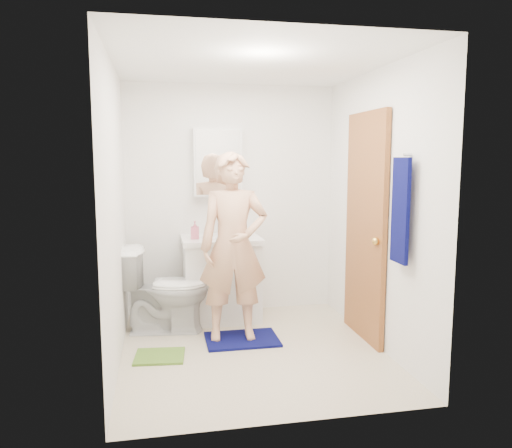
{
  "coord_description": "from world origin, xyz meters",
  "views": [
    {
      "loc": [
        -0.76,
        -4.03,
        1.65
      ],
      "look_at": [
        0.08,
        0.25,
        1.07
      ],
      "focal_mm": 35.0,
      "sensor_mm": 36.0,
      "label": 1
    }
  ],
  "objects": [
    {
      "name": "man",
      "position": [
        -0.11,
        0.3,
        0.86
      ],
      "size": [
        0.63,
        0.43,
        1.68
      ],
      "primitive_type": "imported",
      "rotation": [
        0.0,
        0.0,
        -0.04
      ],
      "color": "tan",
      "rests_on": "bath_mat"
    },
    {
      "name": "floor",
      "position": [
        0.0,
        0.0,
        -0.01
      ],
      "size": [
        2.2,
        2.4,
        0.02
      ],
      "primitive_type": "cube",
      "color": "beige",
      "rests_on": "ground"
    },
    {
      "name": "toilet",
      "position": [
        -0.72,
        0.65,
        0.41
      ],
      "size": [
        0.85,
        0.55,
        0.82
      ],
      "primitive_type": "imported",
      "rotation": [
        0.0,
        0.0,
        1.45
      ],
      "color": "white",
      "rests_on": "floor"
    },
    {
      "name": "bath_mat",
      "position": [
        -0.05,
        0.26,
        0.01
      ],
      "size": [
        0.65,
        0.47,
        0.02
      ],
      "primitive_type": "cube",
      "rotation": [
        0.0,
        0.0,
        -0.0
      ],
      "color": "#080A4A",
      "rests_on": "floor"
    },
    {
      "name": "wall_right",
      "position": [
        1.11,
        0.0,
        1.2
      ],
      "size": [
        0.02,
        2.4,
        2.4
      ],
      "primitive_type": "cube",
      "color": "white",
      "rests_on": "ground"
    },
    {
      "name": "ceiling",
      "position": [
        0.0,
        0.0,
        2.41
      ],
      "size": [
        2.2,
        2.4,
        0.02
      ],
      "primitive_type": "cube",
      "color": "white",
      "rests_on": "ground"
    },
    {
      "name": "wall_front",
      "position": [
        0.0,
        -1.21,
        1.2
      ],
      "size": [
        2.2,
        0.02,
        2.4
      ],
      "primitive_type": "cube",
      "color": "white",
      "rests_on": "ground"
    },
    {
      "name": "towel",
      "position": [
        1.03,
        -0.57,
        1.25
      ],
      "size": [
        0.03,
        0.24,
        0.8
      ],
      "primitive_type": "cube",
      "color": "#080A4A",
      "rests_on": "wall_right"
    },
    {
      "name": "sink_basin",
      "position": [
        -0.15,
        0.91,
        0.84
      ],
      "size": [
        0.4,
        0.4,
        0.03
      ],
      "primitive_type": "cylinder",
      "color": "white",
      "rests_on": "countertop"
    },
    {
      "name": "soap_dispenser",
      "position": [
        -0.42,
        0.86,
        0.94
      ],
      "size": [
        0.09,
        0.09,
        0.18
      ],
      "primitive_type": "imported",
      "rotation": [
        0.0,
        0.0,
        -0.11
      ],
      "color": "#D2627D",
      "rests_on": "countertop"
    },
    {
      "name": "towel_hook",
      "position": [
        1.07,
        -0.57,
        1.67
      ],
      "size": [
        0.06,
        0.02,
        0.02
      ],
      "primitive_type": "cylinder",
      "rotation": [
        0.0,
        1.57,
        0.0
      ],
      "color": "silver",
      "rests_on": "wall_right"
    },
    {
      "name": "green_rug",
      "position": [
        -0.79,
        0.01,
        0.01
      ],
      "size": [
        0.44,
        0.38,
        0.02
      ],
      "primitive_type": "cube",
      "rotation": [
        0.0,
        0.0,
        -0.1
      ],
      "color": "#5A862C",
      "rests_on": "floor"
    },
    {
      "name": "wall_left",
      "position": [
        -1.11,
        0.0,
        1.2
      ],
      "size": [
        0.02,
        2.4,
        2.4
      ],
      "primitive_type": "cube",
      "color": "white",
      "rests_on": "ground"
    },
    {
      "name": "mirror_panel",
      "position": [
        -0.15,
        1.08,
        1.6
      ],
      "size": [
        0.46,
        0.01,
        0.66
      ],
      "primitive_type": "cube",
      "color": "white",
      "rests_on": "wall_back"
    },
    {
      "name": "toothbrush_cup",
      "position": [
        0.01,
        1.01,
        0.89
      ],
      "size": [
        0.15,
        0.15,
        0.09
      ],
      "primitive_type": "imported",
      "rotation": [
        0.0,
        0.0,
        -0.36
      ],
      "color": "#80408D",
      "rests_on": "countertop"
    },
    {
      "name": "wall_back",
      "position": [
        0.0,
        1.21,
        1.2
      ],
      "size": [
        2.2,
        0.02,
        2.4
      ],
      "primitive_type": "cube",
      "color": "white",
      "rests_on": "ground"
    },
    {
      "name": "medicine_cabinet",
      "position": [
        -0.15,
        1.14,
        1.6
      ],
      "size": [
        0.5,
        0.12,
        0.7
      ],
      "primitive_type": "cube",
      "color": "white",
      "rests_on": "wall_back"
    },
    {
      "name": "countertop",
      "position": [
        -0.15,
        0.91,
        0.83
      ],
      "size": [
        0.79,
        0.59,
        0.05
      ],
      "primitive_type": "cube",
      "color": "white",
      "rests_on": "vanity_cabinet"
    },
    {
      "name": "door_knob",
      "position": [
        1.03,
        -0.17,
        0.95
      ],
      "size": [
        0.07,
        0.07,
        0.07
      ],
      "primitive_type": "sphere",
      "color": "gold",
      "rests_on": "door"
    },
    {
      "name": "faucet",
      "position": [
        -0.15,
        1.09,
        0.91
      ],
      "size": [
        0.03,
        0.03,
        0.12
      ],
      "primitive_type": "cylinder",
      "color": "silver",
      "rests_on": "countertop"
    },
    {
      "name": "door",
      "position": [
        1.07,
        0.15,
        1.02
      ],
      "size": [
        0.05,
        0.8,
        2.05
      ],
      "primitive_type": "cube",
      "color": "#A9622E",
      "rests_on": "ground"
    },
    {
      "name": "vanity_cabinet",
      "position": [
        -0.15,
        0.91,
        0.4
      ],
      "size": [
        0.75,
        0.55,
        0.8
      ],
      "primitive_type": "cube",
      "color": "white",
      "rests_on": "floor"
    }
  ]
}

